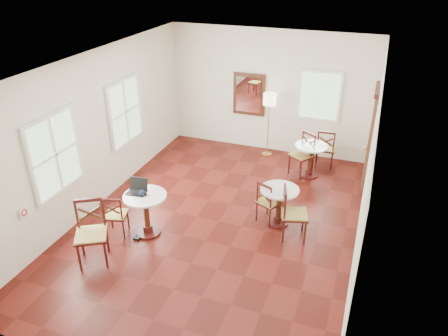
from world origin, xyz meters
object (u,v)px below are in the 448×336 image
chair_near_b (91,233)px  mouse (144,194)px  floor_lamp (269,104)px  power_adapter (137,239)px  cafe_table_back (310,157)px  chair_near_a (116,215)px  chair_mid_a (268,202)px  cafe_table_near (146,210)px  water_glass (144,194)px  navy_mug (142,193)px  chair_mid_b (293,214)px  chair_back_b (302,155)px  chair_back_a (325,148)px  laptop (138,189)px  cafe_table_mid (279,202)px

chair_near_b → mouse: size_ratio=10.14×
floor_lamp → power_adapter: floor_lamp is taller
floor_lamp → mouse: floor_lamp is taller
cafe_table_back → chair_near_a: bearing=-130.1°
chair_mid_a → cafe_table_near: bearing=55.1°
power_adapter → water_glass: bearing=61.3°
chair_near_a → navy_mug: navy_mug is taller
floor_lamp → cafe_table_back: bearing=-32.1°
power_adapter → chair_near_a: bearing=174.2°
cafe_table_back → floor_lamp: (-1.18, 0.74, 0.87)m
chair_mid_b → chair_back_b: chair_mid_b is taller
cafe_table_back → chair_back_a: bearing=67.3°
chair_near_a → power_adapter: bearing=157.7°
chair_back_a → chair_mid_a: bearing=71.9°
cafe_table_near → chair_back_a: (2.60, 3.78, -0.03)m
cafe_table_back → power_adapter: bearing=-125.5°
chair_mid_b → mouse: (-2.47, -0.79, 0.33)m
chair_near_b → laptop: size_ratio=3.08×
cafe_table_back → navy_mug: bearing=-126.6°
water_glass → chair_back_a: bearing=55.9°
chair_near_b → navy_mug: chair_near_b is taller
chair_back_a → power_adapter: bearing=52.0°
cafe_table_mid → chair_near_a: 2.96m
chair_near_b → chair_near_a: bearing=63.0°
navy_mug → chair_back_a: bearing=55.3°
chair_near_a → cafe_table_mid: bearing=-170.0°
chair_mid_b → laptop: 2.76m
chair_mid_b → navy_mug: bearing=92.0°
water_glass → cafe_table_near: bearing=104.8°
chair_near_b → power_adapter: size_ratio=10.08×
navy_mug → power_adapter: bearing=-105.9°
cafe_table_back → floor_lamp: 1.64m
chair_near_b → mouse: chair_near_b is taller
water_glass → power_adapter: water_glass is taller
chair_near_a → mouse: (0.51, 0.19, 0.42)m
power_adapter → chair_mid_b: bearing=21.8°
water_glass → chair_mid_a: bearing=31.2°
cafe_table_mid → navy_mug: bearing=-152.5°
navy_mug → cafe_table_mid: bearing=27.5°
laptop → power_adapter: laptop is taller
chair_mid_a → chair_back_b: size_ratio=0.86×
cafe_table_near → chair_near_b: chair_near_b is taller
mouse → cafe_table_mid: bearing=19.5°
cafe_table_back → floor_lamp: bearing=147.9°
chair_near_a → chair_mid_b: bearing=-178.1°
laptop → water_glass: 0.22m
chair_near_a → chair_mid_b: 3.14m
navy_mug → power_adapter: size_ratio=1.10×
mouse → chair_mid_b: bearing=9.6°
cafe_table_mid → navy_mug: size_ratio=6.26×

